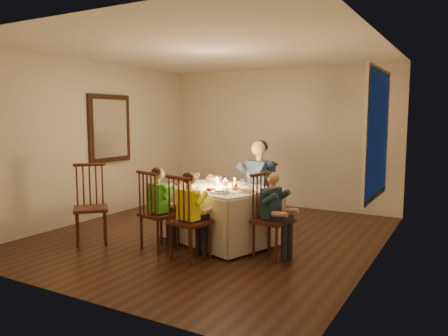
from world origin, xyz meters
The scene contains 26 objects.
ground centered at (0.00, 0.00, 0.00)m, with size 5.00×5.00×0.00m, color black.
wall_left centered at (-2.25, 0.00, 1.30)m, with size 0.02×5.00×2.60m, color beige.
wall_right centered at (2.25, 0.00, 1.30)m, with size 0.02×5.00×2.60m, color beige.
wall_back centered at (0.00, 2.50, 1.30)m, with size 4.50×0.02×2.60m, color beige.
ceiling centered at (0.00, 0.00, 2.60)m, with size 5.00×5.00×0.00m, color white.
dining_table centered at (0.25, -0.19, 0.54)m, with size 1.71×1.45×0.73m.
chair_adult centered at (0.47, 0.57, 0.00)m, with size 0.42×0.40×1.03m, color #3A150F, non-canonical shape.
chair_near_left centered at (-0.26, -0.88, 0.00)m, with size 0.42×0.40×1.03m, color #3A150F, non-canonical shape.
chair_near_right centered at (0.32, -1.02, 0.00)m, with size 0.42×0.40×1.03m, color #3A150F, non-canonical shape.
chair_end centered at (1.15, -0.47, 0.00)m, with size 0.42×0.40×1.03m, color #3A150F, non-canonical shape.
chair_extra centered at (-1.22, -1.12, 0.00)m, with size 0.44×0.42×1.07m, color #3A150F, non-canonical shape.
adult centered at (0.47, 0.57, 0.00)m, with size 0.52×0.48×1.36m, color navy, non-canonical shape.
child_green centered at (-0.26, -0.88, 0.00)m, with size 0.35×0.32×1.07m, color green, non-canonical shape.
child_yellow centered at (0.32, -1.02, 0.00)m, with size 0.35×0.32×1.06m, color #FCFC1B, non-canonical shape.
child_teal centered at (1.15, -0.47, 0.00)m, with size 0.35×0.32×1.05m, color #19323F, non-canonical shape.
setting_adult centered at (0.36, 0.11, 0.77)m, with size 0.26×0.26×0.02m, color silver.
setting_green centered at (-0.16, -0.38, 0.77)m, with size 0.26×0.26×0.02m, color silver.
setting_yellow centered at (0.47, -0.54, 0.77)m, with size 0.26×0.26×0.02m, color silver.
setting_teal centered at (0.73, -0.35, 0.77)m, with size 0.26×0.26×0.02m, color silver.
candle_left centered at (0.19, -0.17, 0.81)m, with size 0.06×0.06×0.10m, color white.
candle_right centered at (0.35, -0.22, 0.81)m, with size 0.06×0.06×0.10m, color white.
squash centered at (-0.19, 0.27, 0.80)m, with size 0.09×0.09×0.09m, color gold.
orange_fruit centered at (0.49, -0.22, 0.80)m, with size 0.08×0.08×0.08m, color orange.
serving_bowl centered at (-0.12, 0.27, 0.78)m, with size 0.21×0.21×0.05m, color silver.
wall_mirror centered at (-2.22, 0.30, 1.50)m, with size 0.06×0.95×1.15m.
window_blinds centered at (2.21, 0.10, 1.50)m, with size 0.07×1.34×1.54m.
Camera 1 is at (3.18, -5.24, 1.71)m, focal length 35.00 mm.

